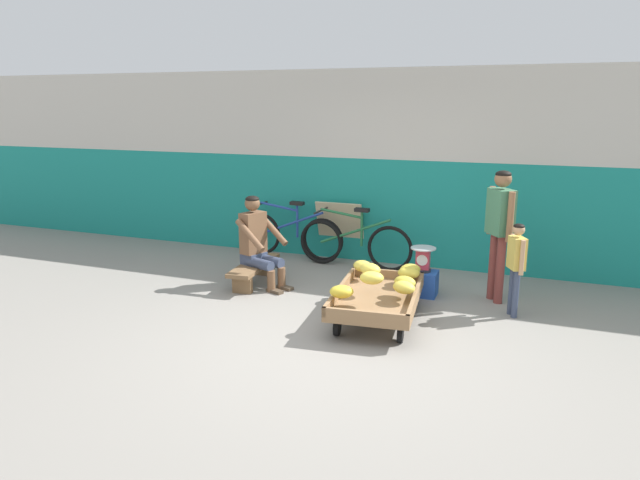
% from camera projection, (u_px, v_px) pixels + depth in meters
% --- Properties ---
extents(ground_plane, '(80.00, 80.00, 0.00)m').
position_uv_depth(ground_plane, '(328.00, 342.00, 5.56)').
color(ground_plane, gray).
extents(back_wall, '(16.00, 0.30, 2.73)m').
position_uv_depth(back_wall, '(404.00, 168.00, 8.04)').
color(back_wall, '#19847A').
rests_on(back_wall, ground).
extents(banana_cart, '(0.98, 1.52, 0.36)m').
position_uv_depth(banana_cart, '(377.00, 299.00, 6.04)').
color(banana_cart, '#8E6B47').
rests_on(banana_cart, ground).
extents(banana_pile, '(0.91, 1.29, 0.26)m').
position_uv_depth(banana_pile, '(385.00, 277.00, 6.09)').
color(banana_pile, gold).
rests_on(banana_pile, banana_cart).
extents(low_bench, '(0.40, 1.12, 0.27)m').
position_uv_depth(low_bench, '(254.00, 269.00, 7.30)').
color(low_bench, brown).
rests_on(low_bench, ground).
extents(vendor_seated, '(0.73, 0.61, 1.14)m').
position_uv_depth(vendor_seated, '(258.00, 242.00, 7.16)').
color(vendor_seated, brown).
rests_on(vendor_seated, ground).
extents(plastic_crate, '(0.36, 0.28, 0.30)m').
position_uv_depth(plastic_crate, '(422.00, 283.00, 6.87)').
color(plastic_crate, '#234CA8').
rests_on(plastic_crate, ground).
extents(weighing_scale, '(0.30, 0.30, 0.29)m').
position_uv_depth(weighing_scale, '(423.00, 259.00, 6.80)').
color(weighing_scale, '#28282D').
rests_on(weighing_scale, plastic_crate).
extents(bicycle_near_left, '(1.66, 0.48, 0.86)m').
position_uv_depth(bicycle_near_left, '(291.00, 234.00, 8.51)').
color(bicycle_near_left, black).
rests_on(bicycle_near_left, ground).
extents(bicycle_far_left, '(1.66, 0.48, 0.86)m').
position_uv_depth(bicycle_far_left, '(354.00, 243.00, 7.99)').
color(bicycle_far_left, black).
rests_on(bicycle_far_left, ground).
extents(sign_board, '(0.70, 0.29, 0.87)m').
position_uv_depth(sign_board, '(341.00, 230.00, 8.42)').
color(sign_board, '#C6B289').
rests_on(sign_board, ground).
extents(customer_adult, '(0.34, 0.42, 1.53)m').
position_uv_depth(customer_adult, '(500.00, 221.00, 6.49)').
color(customer_adult, brown).
rests_on(customer_adult, ground).
extents(customer_child, '(0.21, 0.30, 1.03)m').
position_uv_depth(customer_child, '(516.00, 260.00, 6.09)').
color(customer_child, '#38425B').
rests_on(customer_child, ground).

